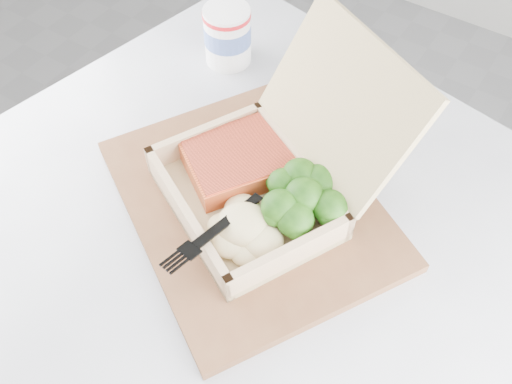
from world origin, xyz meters
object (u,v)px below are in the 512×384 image
Objects in this scene: takeout_container at (276,166)px; paper_cup at (227,34)px; serving_tray at (250,203)px; cafe_table at (242,293)px.

takeout_container is 3.59× the size of paper_cup.
paper_cup reaches higher than serving_tray.
takeout_container is at bearing -42.76° from paper_cup.
serving_tray is 0.29m from paper_cup.
cafe_table is at bearing -52.64° from paper_cup.
takeout_container is at bearing 76.66° from cafe_table.
serving_tray is 0.06m from takeout_container.
cafe_table is at bearing -76.56° from takeout_container.
paper_cup is (-0.19, 0.22, 0.04)m from serving_tray.
serving_tray is at bearing -95.02° from takeout_container.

